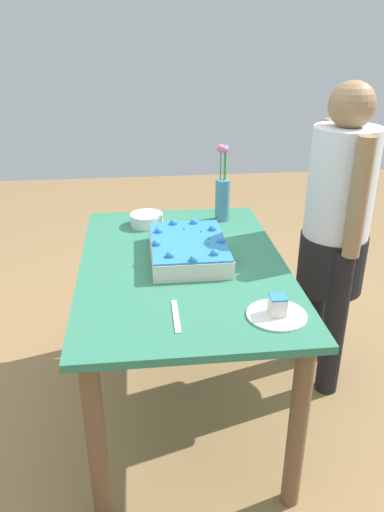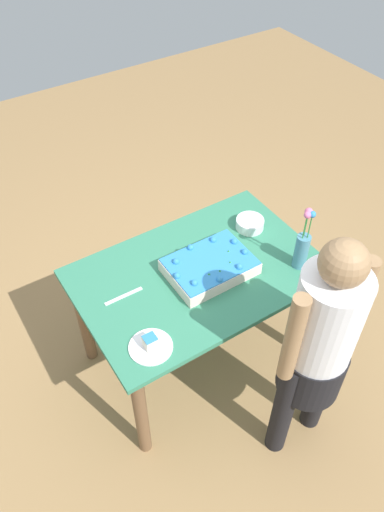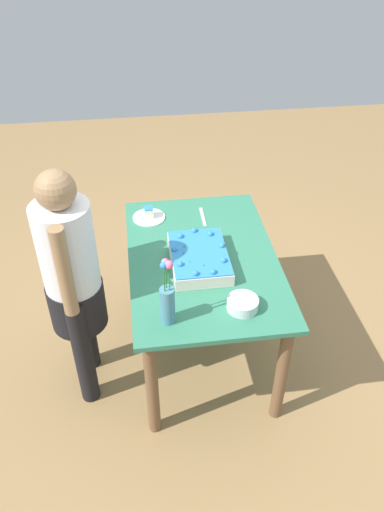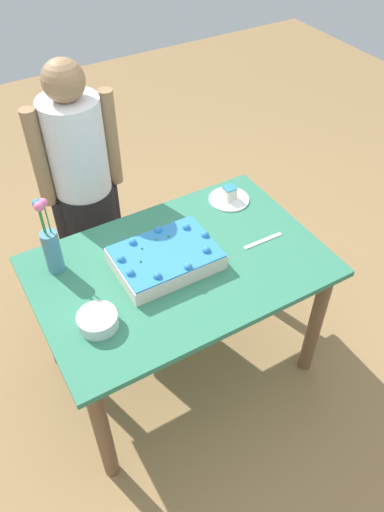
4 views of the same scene
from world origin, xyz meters
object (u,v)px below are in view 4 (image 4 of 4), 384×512
(serving_plate_with_slice, at_px, (229,197))
(sheet_cake, at_px, (166,258))
(flower_vase, at_px, (51,246))
(person_standing, at_px, (82,180))
(fruit_bowl, at_px, (98,320))
(cake_knife, at_px, (263,241))

(serving_plate_with_slice, bearing_deg, sheet_cake, -153.30)
(serving_plate_with_slice, xyz_separation_m, flower_vase, (-0.94, -0.03, 0.12))
(serving_plate_with_slice, distance_m, person_standing, 0.77)
(serving_plate_with_slice, xyz_separation_m, fruit_bowl, (-0.91, -0.42, 0.01))
(sheet_cake, bearing_deg, person_standing, 99.67)
(sheet_cake, height_order, fruit_bowl, sheet_cake)
(cake_knife, relative_size, fruit_bowl, 1.29)
(sheet_cake, bearing_deg, fruit_bowl, -157.03)
(sheet_cake, bearing_deg, flower_vase, 153.10)
(person_standing, bearing_deg, fruit_bowl, -17.66)
(serving_plate_with_slice, relative_size, cake_knife, 1.00)
(cake_knife, bearing_deg, fruit_bowl, 5.47)
(sheet_cake, relative_size, person_standing, 0.30)
(flower_vase, xyz_separation_m, fruit_bowl, (0.04, -0.39, -0.11))
(cake_knife, height_order, person_standing, person_standing)
(flower_vase, relative_size, fruit_bowl, 2.36)
(sheet_cake, height_order, flower_vase, flower_vase)
(fruit_bowl, height_order, person_standing, person_standing)
(flower_vase, bearing_deg, fruit_bowl, -84.38)
(serving_plate_with_slice, relative_size, flower_vase, 0.54)
(sheet_cake, distance_m, cake_knife, 0.48)
(sheet_cake, distance_m, fruit_bowl, 0.43)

